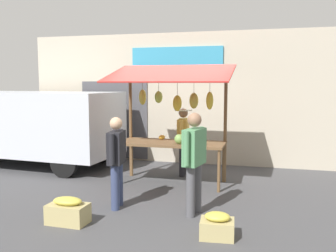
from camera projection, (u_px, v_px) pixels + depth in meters
name	position (u px, v px, depth m)	size (l,w,h in m)	color
ground_plane	(172.00, 183.00, 7.91)	(40.00, 40.00, 0.00)	#424244
street_backdrop	(191.00, 99.00, 9.84)	(9.00, 0.30, 3.40)	#B2A893
market_stall	(173.00, 110.00, 7.77)	(2.50, 1.46, 2.50)	brown
vendor_with_sunhat	(183.00, 137.00, 8.51)	(0.40, 0.67, 1.54)	#232328
shopper_with_shopping_bag	(194.00, 156.00, 5.93)	(0.32, 0.69, 1.64)	#4C4C51
shopper_with_ponytail	(117.00, 156.00, 6.28)	(0.28, 0.66, 1.54)	navy
parked_van	(27.00, 122.00, 9.60)	(4.52, 2.15, 1.88)	silver
produce_crate_near	(217.00, 226.00, 5.11)	(0.49, 0.40, 0.36)	tan
produce_crate_side	(68.00, 211.00, 5.63)	(0.61, 0.38, 0.41)	tan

